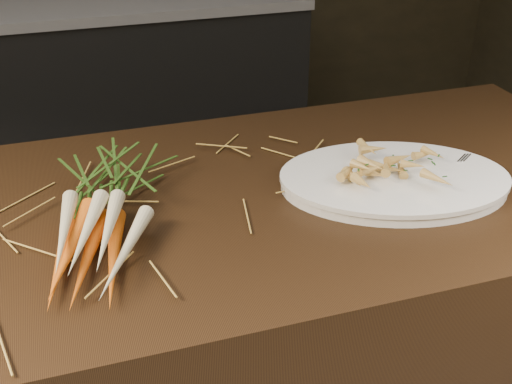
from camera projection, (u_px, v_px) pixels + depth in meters
back_counter at (99, 93)px, 2.91m from camera, size 1.82×0.62×0.84m
root_veg_bunch at (100, 202)px, 1.05m from camera, size 0.23×0.46×0.08m
serving_platter at (394, 182)px, 1.17m from camera, size 0.47×0.37×0.02m
roasted_veg_heap at (396, 166)px, 1.15m from camera, size 0.23×0.20×0.05m
serving_fork at (478, 179)px, 1.15m from camera, size 0.13×0.10×0.00m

